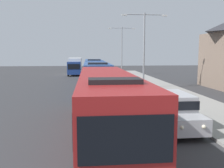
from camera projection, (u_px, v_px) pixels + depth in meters
The scene contains 7 objects.
bus_lead at pixel (106, 102), 11.85m from camera, with size 2.58×12.38×3.21m.
bus_second_in_line at pixel (97, 76), 25.11m from camera, with size 2.58×10.59×3.21m.
bus_middle at pixel (94, 69), 37.01m from camera, with size 2.58×10.70×3.21m.
white_suv at pixel (173, 109), 13.15m from camera, with size 1.86×4.99×1.90m.
box_truck_oncoming at pixel (75, 66), 45.60m from camera, with size 2.35×7.64×3.15m.
streetlamp_mid at pixel (144, 43), 27.09m from camera, with size 5.07×0.28×8.32m.
streetlamp_far at pixel (122, 46), 44.80m from camera, with size 5.00×0.28×8.68m.
Camera 1 is at (-2.18, 0.93, 4.03)m, focal length 38.94 mm.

